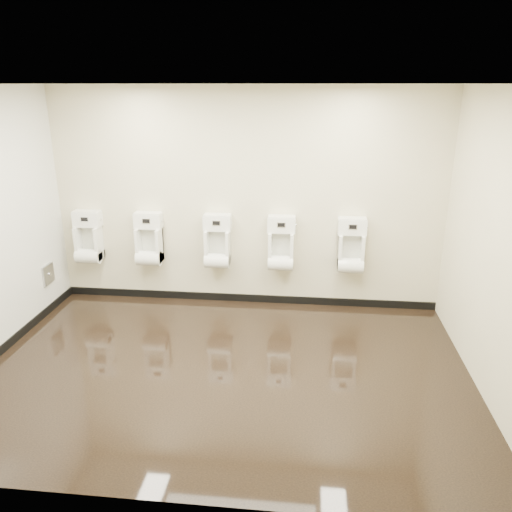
{
  "coord_description": "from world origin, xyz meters",
  "views": [
    {
      "loc": [
        0.8,
        -4.43,
        2.8
      ],
      "look_at": [
        0.26,
        0.55,
        1.07
      ],
      "focal_mm": 35.0,
      "sensor_mm": 36.0,
      "label": 1
    }
  ],
  "objects_px": {
    "access_panel": "(48,274)",
    "urinal_2": "(218,245)",
    "urinal_0": "(89,241)",
    "urinal_1": "(149,243)",
    "urinal_4": "(351,250)",
    "urinal_3": "(281,247)"
  },
  "relations": [
    {
      "from": "urinal_2",
      "to": "urinal_4",
      "type": "height_order",
      "value": "same"
    },
    {
      "from": "access_panel",
      "to": "urinal_4",
      "type": "relative_size",
      "value": 0.37
    },
    {
      "from": "access_panel",
      "to": "urinal_2",
      "type": "relative_size",
      "value": 0.37
    },
    {
      "from": "urinal_4",
      "to": "access_panel",
      "type": "bearing_deg",
      "value": -173.61
    },
    {
      "from": "access_panel",
      "to": "urinal_0",
      "type": "bearing_deg",
      "value": 47.99
    },
    {
      "from": "urinal_1",
      "to": "urinal_3",
      "type": "bearing_deg",
      "value": 0.0
    },
    {
      "from": "urinal_0",
      "to": "urinal_3",
      "type": "bearing_deg",
      "value": 0.0
    },
    {
      "from": "urinal_3",
      "to": "access_panel",
      "type": "bearing_deg",
      "value": -171.73
    },
    {
      "from": "urinal_1",
      "to": "urinal_3",
      "type": "xyz_separation_m",
      "value": [
        1.74,
        0.0,
        0.0
      ]
    },
    {
      "from": "urinal_4",
      "to": "urinal_3",
      "type": "bearing_deg",
      "value": 180.0
    },
    {
      "from": "urinal_1",
      "to": "urinal_3",
      "type": "relative_size",
      "value": 1.0
    },
    {
      "from": "urinal_0",
      "to": "access_panel",
      "type": "bearing_deg",
      "value": -132.01
    },
    {
      "from": "urinal_0",
      "to": "urinal_1",
      "type": "xyz_separation_m",
      "value": [
        0.83,
        0.0,
        0.0
      ]
    },
    {
      "from": "urinal_1",
      "to": "urinal_2",
      "type": "bearing_deg",
      "value": 0.0
    },
    {
      "from": "urinal_4",
      "to": "urinal_2",
      "type": "bearing_deg",
      "value": 180.0
    },
    {
      "from": "urinal_1",
      "to": "urinal_4",
      "type": "distance_m",
      "value": 2.62
    },
    {
      "from": "urinal_2",
      "to": "urinal_3",
      "type": "height_order",
      "value": "same"
    },
    {
      "from": "urinal_0",
      "to": "urinal_1",
      "type": "bearing_deg",
      "value": 0.0
    },
    {
      "from": "urinal_3",
      "to": "urinal_4",
      "type": "relative_size",
      "value": 1.0
    },
    {
      "from": "urinal_2",
      "to": "urinal_4",
      "type": "distance_m",
      "value": 1.71
    },
    {
      "from": "access_panel",
      "to": "urinal_4",
      "type": "height_order",
      "value": "urinal_4"
    },
    {
      "from": "urinal_2",
      "to": "urinal_1",
      "type": "bearing_deg",
      "value": 180.0
    }
  ]
}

